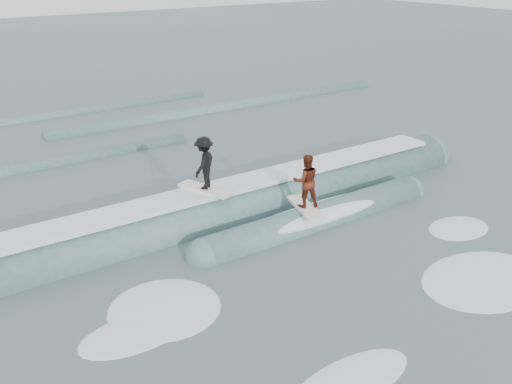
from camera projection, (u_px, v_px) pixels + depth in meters
ground at (341, 275)px, 16.37m from camera, size 160.00×160.00×0.00m
breaking_wave at (255, 212)px, 20.23m from camera, size 22.01×3.85×2.14m
surfer_black at (204, 165)px, 18.86m from camera, size 1.32×2.07×1.88m
surfer_red at (306, 183)px, 18.73m from camera, size 1.10×2.07×1.91m
whitewater at (365, 294)px, 15.42m from camera, size 13.55×6.82×0.10m
far_swells at (105, 131)px, 29.60m from camera, size 38.32×8.65×0.80m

